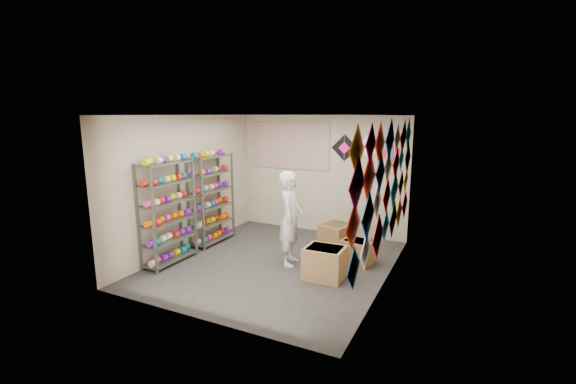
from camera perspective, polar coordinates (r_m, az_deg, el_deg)
The scene contains 12 objects.
ground at distance 7.31m, azimuth -1.77°, elevation -10.40°, with size 4.50×4.50×0.00m, color #292623.
room_walls at distance 6.87m, azimuth -1.85°, elevation 2.45°, with size 4.50×4.50×4.50m.
shelf_rack_front at distance 7.36m, azimuth -17.37°, elevation -2.99°, with size 0.40×1.10×1.90m, color #4C5147.
shelf_rack_back at distance 8.32m, azimuth -11.26°, elevation -1.08°, with size 0.40×1.10×1.90m, color #4C5147.
string_spools at distance 7.81m, azimuth -14.16°, elevation -1.30°, with size 0.12×2.36×0.12m.
kite_wall_display at distance 6.22m, azimuth 14.54°, elevation 1.23°, with size 0.05×4.24×2.08m.
back_wall_kites at distance 8.55m, azimuth 11.35°, elevation 6.25°, with size 1.60×0.02×0.68m.
poster at distance 9.17m, azimuth 0.23°, elevation 6.89°, with size 2.00×0.01×1.10m, color #68489D.
shopkeeper at distance 6.99m, azimuth 0.39°, elevation -3.94°, with size 0.54×0.70×1.73m, color silver.
carton_a at distance 6.59m, azimuth 5.46°, elevation -10.40°, with size 0.65×0.54×0.54m, color brown.
carton_b at distance 7.32m, azimuth 10.27°, elevation -8.69°, with size 0.54×0.44×0.44m, color brown.
carton_c at distance 8.01m, azimuth 7.16°, elevation -6.53°, with size 0.54×0.60×0.52m, color brown.
Camera 1 is at (3.17, -6.01, 2.69)m, focal length 24.00 mm.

